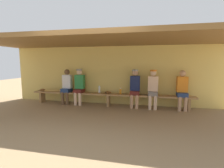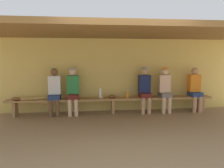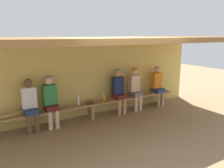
{
  "view_description": "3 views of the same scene",
  "coord_description": "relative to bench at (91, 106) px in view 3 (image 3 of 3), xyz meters",
  "views": [
    {
      "loc": [
        1.36,
        -4.17,
        1.56
      ],
      "look_at": [
        0.17,
        1.39,
        0.84
      ],
      "focal_mm": 26.08,
      "sensor_mm": 36.0,
      "label": 1
    },
    {
      "loc": [
        -0.7,
        -4.41,
        1.63
      ],
      "look_at": [
        -0.05,
        1.3,
        0.91
      ],
      "focal_mm": 33.43,
      "sensor_mm": 36.0,
      "label": 2
    },
    {
      "loc": [
        -2.78,
        -4.15,
        2.4
      ],
      "look_at": [
        0.44,
        1.1,
        1.06
      ],
      "focal_mm": 36.97,
      "sensor_mm": 36.0,
      "label": 3
    }
  ],
  "objects": [
    {
      "name": "player_shirtless_tan",
      "position": [
        1.58,
        0.0,
        0.36
      ],
      "size": [
        0.34,
        0.42,
        1.34
      ],
      "color": "slate",
      "rests_on": "ground"
    },
    {
      "name": "baseball_bat",
      "position": [
        -2.15,
        -0.0,
        0.11
      ],
      "size": [
        0.82,
        0.29,
        0.07
      ],
      "primitive_type": "cylinder",
      "rotation": [
        0.0,
        1.57,
        0.27
      ],
      "color": "tan",
      "rests_on": "bench"
    },
    {
      "name": "player_in_red",
      "position": [
        2.53,
        0.0,
        0.34
      ],
      "size": [
        0.34,
        0.42,
        1.34
      ],
      "color": "navy",
      "rests_on": "ground"
    },
    {
      "name": "ground_plane",
      "position": [
        0.0,
        -1.55,
        -0.39
      ],
      "size": [
        24.0,
        24.0,
        0.0
      ],
      "primitive_type": "plane",
      "color": "#937754"
    },
    {
      "name": "water_bottle_green",
      "position": [
        -0.36,
        0.05,
        0.21
      ],
      "size": [
        0.07,
        0.07,
        0.28
      ],
      "color": "silver",
      "rests_on": "bench"
    },
    {
      "name": "water_bottle_blue",
      "position": [
        0.45,
        0.01,
        0.18
      ],
      "size": [
        0.07,
        0.07,
        0.22
      ],
      "color": "orange",
      "rests_on": "bench"
    },
    {
      "name": "baseball_glove_dark_brown",
      "position": [
        -0.02,
        0.0,
        0.12
      ],
      "size": [
        0.25,
        0.18,
        0.09
      ],
      "primitive_type": "ellipsoid",
      "rotation": [
        0.0,
        0.0,
        3.2
      ],
      "color": "brown",
      "rests_on": "bench"
    },
    {
      "name": "player_rightmost",
      "position": [
        -1.66,
        0.0,
        0.34
      ],
      "size": [
        0.34,
        0.42,
        1.34
      ],
      "color": "navy",
      "rests_on": "ground"
    },
    {
      "name": "player_in_blue",
      "position": [
        0.96,
        0.0,
        0.36
      ],
      "size": [
        0.34,
        0.42,
        1.34
      ],
      "color": "#591E19",
      "rests_on": "ground"
    },
    {
      "name": "player_near_post",
      "position": [
        -1.14,
        0.0,
        0.36
      ],
      "size": [
        0.34,
        0.42,
        1.34
      ],
      "color": "#591E19",
      "rests_on": "ground"
    },
    {
      "name": "dugout_roof",
      "position": [
        0.0,
        -0.85,
        1.87
      ],
      "size": [
        8.0,
        2.8,
        0.12
      ],
      "primitive_type": "cube",
      "color": "brown",
      "rests_on": "back_wall"
    },
    {
      "name": "bench",
      "position": [
        0.0,
        0.0,
        0.0
      ],
      "size": [
        6.0,
        0.36,
        0.46
      ],
      "color": "#9E7547",
      "rests_on": "ground"
    },
    {
      "name": "back_wall",
      "position": [
        0.0,
        0.45,
        0.71
      ],
      "size": [
        8.0,
        0.2,
        2.2
      ],
      "primitive_type": "cube",
      "color": "#D8BC60",
      "rests_on": "ground"
    }
  ]
}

